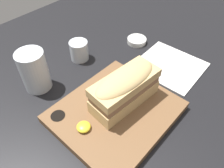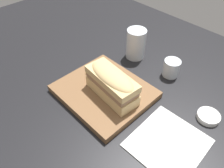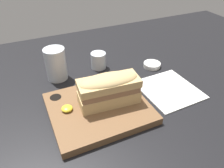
{
  "view_description": "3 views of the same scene",
  "coord_description": "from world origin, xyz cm",
  "px_view_note": "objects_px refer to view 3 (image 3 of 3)",
  "views": [
    {
      "loc": [
        -33.94,
        -25.39,
        48.48
      ],
      "look_at": [
        -5.05,
        0.66,
        8.95
      ],
      "focal_mm": 35.0,
      "sensor_mm": 36.0,
      "label": 1
    },
    {
      "loc": [
        31.25,
        -37.1,
        56.33
      ],
      "look_at": [
        -3.22,
        -3.82,
        10.38
      ],
      "focal_mm": 35.0,
      "sensor_mm": 36.0,
      "label": 2
    },
    {
      "loc": [
        -25.1,
        -50.77,
        48.15
      ],
      "look_at": [
        -2.98,
        -2.37,
        10.43
      ],
      "focal_mm": 35.0,
      "sensor_mm": 36.0,
      "label": 3
    }
  ],
  "objects_px": {
    "water_glass": "(56,66)",
    "napkin": "(169,90)",
    "serving_board": "(98,108)",
    "condiment_dish": "(152,65)",
    "wine_glass": "(98,61)",
    "sandwich": "(109,88)"
  },
  "relations": [
    {
      "from": "serving_board",
      "to": "condiment_dish",
      "type": "height_order",
      "value": "serving_board"
    },
    {
      "from": "sandwich",
      "to": "condiment_dish",
      "type": "relative_size",
      "value": 2.75
    },
    {
      "from": "serving_board",
      "to": "napkin",
      "type": "height_order",
      "value": "serving_board"
    },
    {
      "from": "water_glass",
      "to": "napkin",
      "type": "xyz_separation_m",
      "value": [
        0.34,
        -0.24,
        -0.05
      ]
    },
    {
      "from": "napkin",
      "to": "condiment_dish",
      "type": "distance_m",
      "value": 0.16
    },
    {
      "from": "sandwich",
      "to": "condiment_dish",
      "type": "bearing_deg",
      "value": 31.02
    },
    {
      "from": "sandwich",
      "to": "wine_glass",
      "type": "height_order",
      "value": "sandwich"
    },
    {
      "from": "wine_glass",
      "to": "condiment_dish",
      "type": "height_order",
      "value": "wine_glass"
    },
    {
      "from": "serving_board",
      "to": "water_glass",
      "type": "xyz_separation_m",
      "value": [
        -0.07,
        0.24,
        0.04
      ]
    },
    {
      "from": "serving_board",
      "to": "condiment_dish",
      "type": "bearing_deg",
      "value": 27.89
    },
    {
      "from": "napkin",
      "to": "condiment_dish",
      "type": "relative_size",
      "value": 2.96
    },
    {
      "from": "water_glass",
      "to": "sandwich",
      "type": "bearing_deg",
      "value": -65.58
    },
    {
      "from": "sandwich",
      "to": "wine_glass",
      "type": "relative_size",
      "value": 2.94
    },
    {
      "from": "wine_glass",
      "to": "condiment_dish",
      "type": "xyz_separation_m",
      "value": [
        0.2,
        -0.09,
        -0.02
      ]
    },
    {
      "from": "serving_board",
      "to": "water_glass",
      "type": "relative_size",
      "value": 2.44
    },
    {
      "from": "sandwich",
      "to": "water_glass",
      "type": "relative_size",
      "value": 1.57
    },
    {
      "from": "napkin",
      "to": "condiment_dish",
      "type": "bearing_deg",
      "value": 78.13
    },
    {
      "from": "water_glass",
      "to": "wine_glass",
      "type": "height_order",
      "value": "water_glass"
    },
    {
      "from": "water_glass",
      "to": "serving_board",
      "type": "bearing_deg",
      "value": -73.38
    },
    {
      "from": "water_glass",
      "to": "napkin",
      "type": "bearing_deg",
      "value": -35.39
    },
    {
      "from": "sandwich",
      "to": "condiment_dish",
      "type": "distance_m",
      "value": 0.31
    },
    {
      "from": "sandwich",
      "to": "water_glass",
      "type": "bearing_deg",
      "value": 114.42
    }
  ]
}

